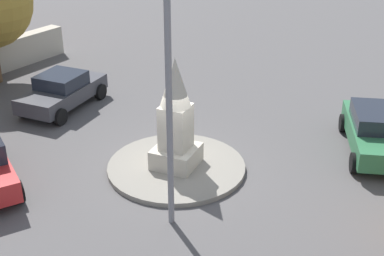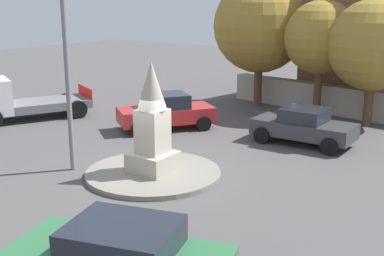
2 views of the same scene
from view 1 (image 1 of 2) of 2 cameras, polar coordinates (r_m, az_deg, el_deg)
ground_plane at (r=16.44m, az=-1.71°, el=-4.48°), size 80.00×80.00×0.00m
traffic_island at (r=16.40m, az=-1.71°, el=-4.25°), size 4.32×4.32×0.15m
monument at (r=15.64m, az=-1.79°, el=0.93°), size 1.30×1.30×3.50m
streetlamp at (r=11.91m, az=-2.66°, el=9.33°), size 2.68×0.28×8.24m
car_dark_grey_near_island at (r=21.04m, az=-13.97°, el=3.98°), size 1.91×3.85×1.41m
car_green_far_side at (r=18.13m, az=19.63°, el=-0.28°), size 2.89×4.46×1.48m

